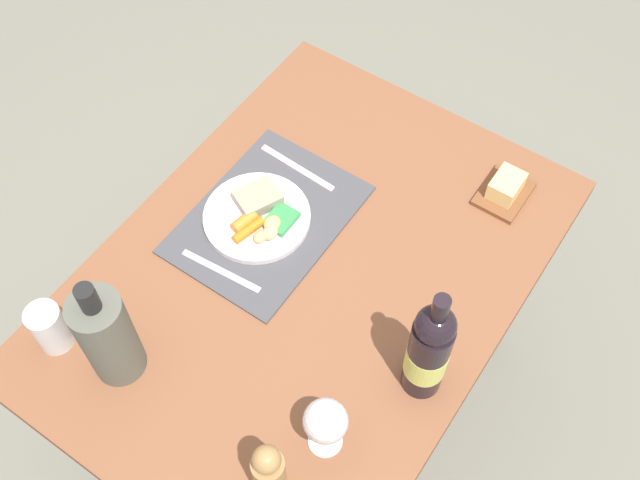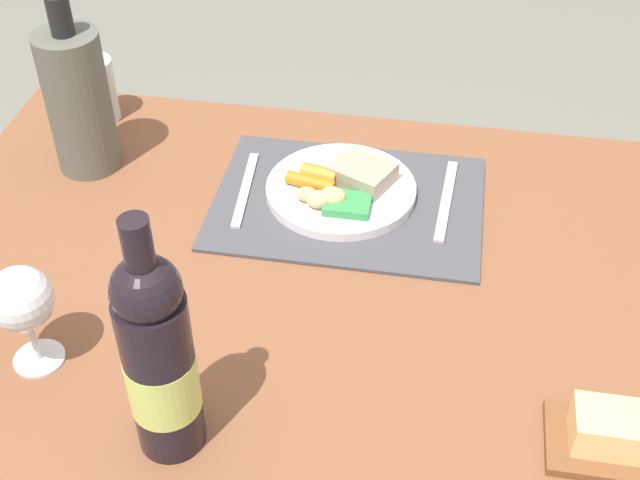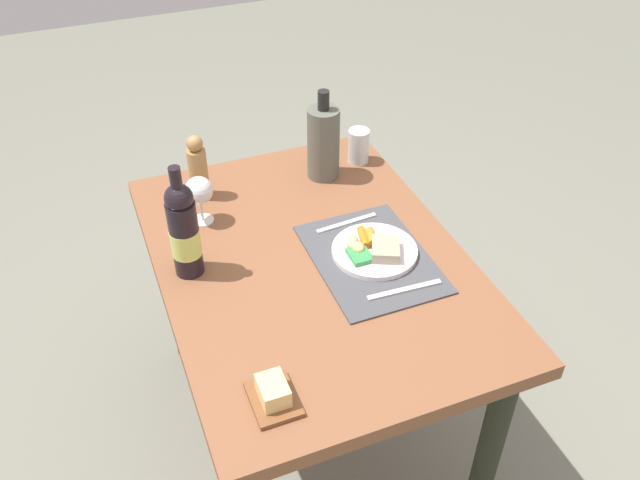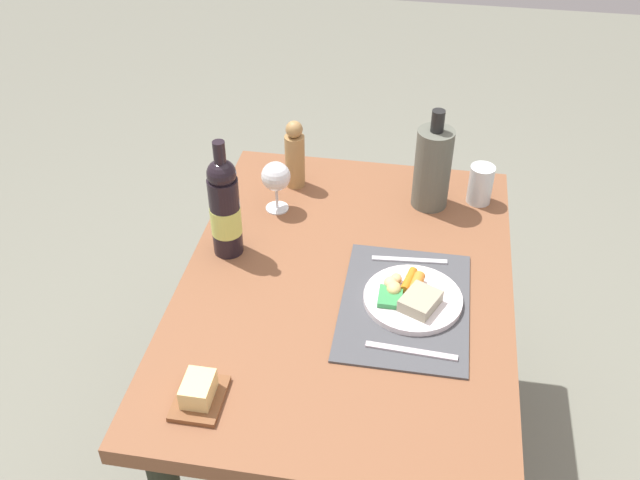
{
  "view_description": "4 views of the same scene",
  "coord_description": "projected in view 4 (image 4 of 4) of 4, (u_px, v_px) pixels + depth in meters",
  "views": [
    {
      "loc": [
        0.67,
        0.49,
        2.14
      ],
      "look_at": [
        -0.03,
        0.01,
        0.83
      ],
      "focal_mm": 43.48,
      "sensor_mm": 36.0,
      "label": 1
    },
    {
      "loc": [
        -0.19,
        0.87,
        1.54
      ],
      "look_at": [
        -0.04,
        -0.03,
        0.76
      ],
      "focal_mm": 47.02,
      "sensor_mm": 36.0,
      "label": 2
    },
    {
      "loc": [
        -1.31,
        0.49,
        1.93
      ],
      "look_at": [
        0.03,
        -0.04,
        0.77
      ],
      "focal_mm": 37.78,
      "sensor_mm": 36.0,
      "label": 3
    },
    {
      "loc": [
        -1.34,
        -0.16,
        1.93
      ],
      "look_at": [
        0.07,
        0.08,
        0.8
      ],
      "focal_mm": 40.83,
      "sensor_mm": 36.0,
      "label": 4
    }
  ],
  "objects": [
    {
      "name": "dining_table",
      "position": [
        345.0,
        314.0,
        1.86
      ],
      "size": [
        1.13,
        0.81,
        0.74
      ],
      "color": "brown",
      "rests_on": "ground_plane"
    },
    {
      "name": "pepper_mill",
      "position": [
        295.0,
        155.0,
        2.08
      ],
      "size": [
        0.06,
        0.06,
        0.21
      ],
      "color": "#AA804A",
      "rests_on": "dining_table"
    },
    {
      "name": "cooler_bottle",
      "position": [
        433.0,
        167.0,
        1.99
      ],
      "size": [
        0.1,
        0.1,
        0.29
      ],
      "color": "#5B5E52",
      "rests_on": "dining_table"
    },
    {
      "name": "knife",
      "position": [
        409.0,
        260.0,
        1.85
      ],
      "size": [
        0.03,
        0.19,
        0.0
      ],
      "primitive_type": "cube",
      "rotation": [
        0.0,
        0.0,
        0.08
      ],
      "color": "silver",
      "rests_on": "placemat"
    },
    {
      "name": "wine_glass",
      "position": [
        276.0,
        177.0,
        1.98
      ],
      "size": [
        0.08,
        0.08,
        0.15
      ],
      "color": "white",
      "rests_on": "dining_table"
    },
    {
      "name": "dinner_plate",
      "position": [
        412.0,
        297.0,
        1.73
      ],
      "size": [
        0.24,
        0.24,
        0.05
      ],
      "color": "white",
      "rests_on": "placemat"
    },
    {
      "name": "ground_plane",
      "position": [
        341.0,
        461.0,
        2.25
      ],
      "size": [
        8.0,
        8.0,
        0.0
      ],
      "primitive_type": "plane",
      "color": "slate"
    },
    {
      "name": "butter_dish",
      "position": [
        199.0,
        393.0,
        1.49
      ],
      "size": [
        0.13,
        0.1,
        0.06
      ],
      "color": "brown",
      "rests_on": "dining_table"
    },
    {
      "name": "fork",
      "position": [
        411.0,
        351.0,
        1.61
      ],
      "size": [
        0.03,
        0.2,
        0.0
      ],
      "primitive_type": "cube",
      "rotation": [
        0.0,
        0.0,
        -0.05
      ],
      "color": "silver",
      "rests_on": "placemat"
    },
    {
      "name": "placemat",
      "position": [
        405.0,
        305.0,
        1.73
      ],
      "size": [
        0.42,
        0.3,
        0.01
      ],
      "primitive_type": "cube",
      "color": "#48494D",
      "rests_on": "dining_table"
    },
    {
      "name": "wine_bottle",
      "position": [
        225.0,
        208.0,
        1.81
      ],
      "size": [
        0.08,
        0.08,
        0.33
      ],
      "color": "black",
      "rests_on": "dining_table"
    },
    {
      "name": "water_tumbler",
      "position": [
        480.0,
        186.0,
        2.04
      ],
      "size": [
        0.07,
        0.07,
        0.11
      ],
      "color": "silver",
      "rests_on": "dining_table"
    }
  ]
}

